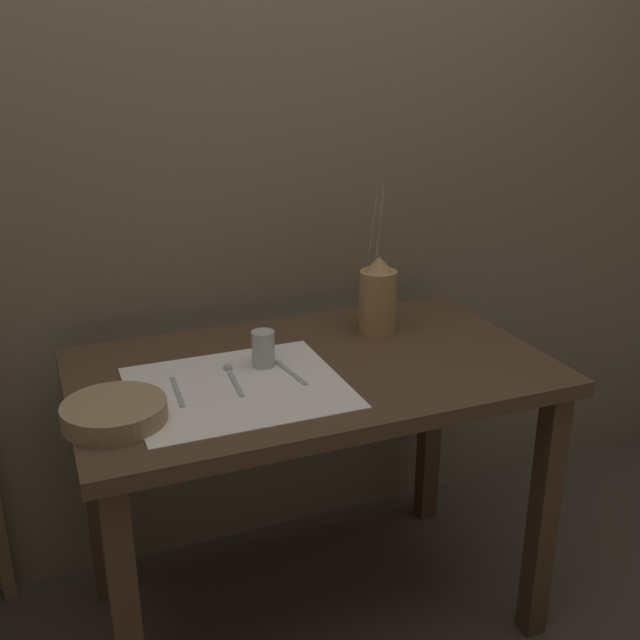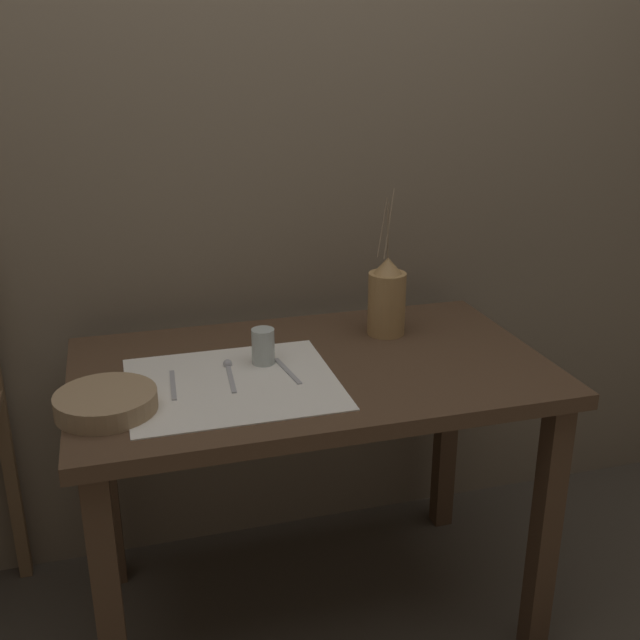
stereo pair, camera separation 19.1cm
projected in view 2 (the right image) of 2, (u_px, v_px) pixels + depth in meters
The scene contains 10 objects.
ground_plane at pixel (312, 609), 2.22m from camera, with size 12.00×12.00×0.00m, color #473F35.
stone_wall_back at pixel (269, 178), 2.23m from camera, with size 7.00×0.06×2.40m.
wooden_table at pixel (311, 403), 1.98m from camera, with size 1.22×0.73×0.79m.
linen_cloth at pixel (233, 383), 1.83m from camera, with size 0.51×0.44×0.00m.
pitcher_with_flowers at pixel (387, 299), 2.12m from camera, with size 0.11×0.11×0.42m.
wooden_bowl at pixel (106, 402), 1.68m from camera, with size 0.23×0.23×0.05m.
glass_tumbler_near at pixel (263, 346), 1.93m from camera, with size 0.06×0.06×0.09m.
fork_inner at pixel (173, 385), 1.81m from camera, with size 0.02×0.17×0.00m.
spoon_inner at pixel (229, 369), 1.90m from camera, with size 0.03×0.18×0.02m.
fork_outer at pixel (287, 371), 1.89m from camera, with size 0.03×0.17×0.00m.
Camera 2 is at (-0.47, -1.72, 1.57)m, focal length 42.00 mm.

